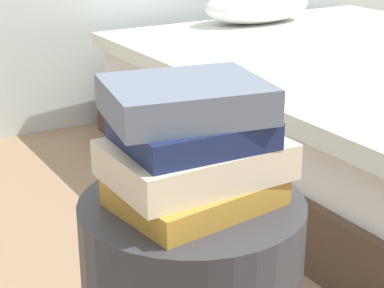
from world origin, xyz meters
The scene contains 5 objects.
bed centered at (1.32, 0.90, 0.23)m, with size 1.59×2.05×0.62m.
book_ochre centered at (0.00, -0.01, 0.56)m, with size 0.25×0.19×0.04m, color #B7842D.
book_cream centered at (0.01, 0.00, 0.61)m, with size 0.28×0.20×0.06m, color beige.
book_navy centered at (0.00, 0.00, 0.66)m, with size 0.22×0.19×0.04m, color #19234C.
book_slate centered at (-0.01, 0.01, 0.71)m, with size 0.25×0.20×0.06m, color slate.
Camera 1 is at (-0.48, -0.86, 1.00)m, focal length 61.01 mm.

